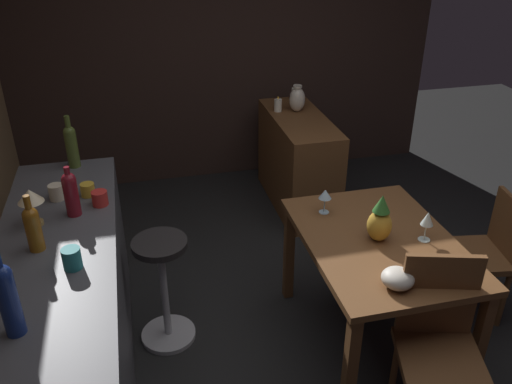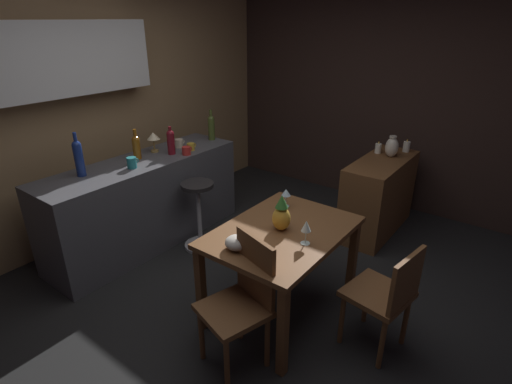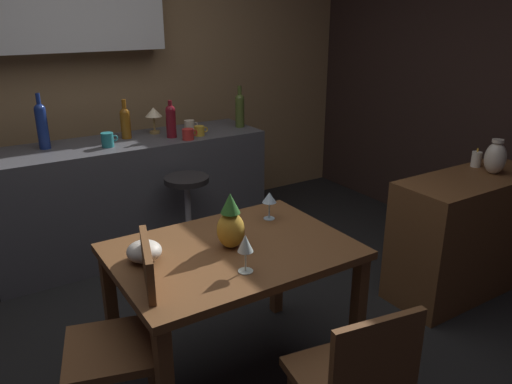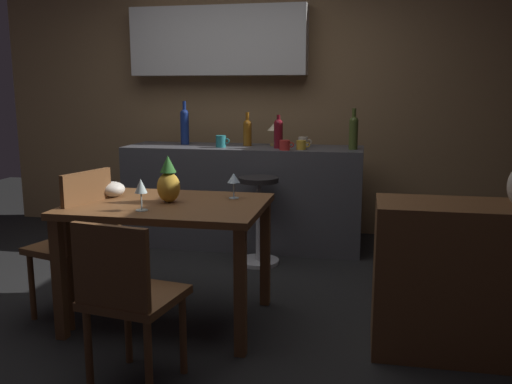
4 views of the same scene
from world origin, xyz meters
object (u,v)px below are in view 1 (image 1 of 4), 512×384
object	(u,v)px
bar_stool	(164,288)
chair_near_window	(438,340)
cup_teal	(72,258)
wine_bottle_ruby	(71,192)
counter_lamp	(30,199)
wine_bottle_olive	(71,144)
cup_cream	(56,192)
pillar_candle_tall	(295,94)
vase_ceramic_ivory	(297,99)
pineapple_centerpiece	(380,221)
pillar_candle_short	(278,105)
sideboard_cabinet	(298,162)
wine_glass_right	(427,220)
dining_table	(378,253)
cup_red	(100,198)
wine_glass_left	(325,195)
fruit_bowl	(398,278)
chair_by_doorway	(485,251)
wine_bottle_cobalt	(7,297)
cup_mustard	(88,189)
wine_bottle_amber	(33,226)

from	to	relation	value
bar_stool	chair_near_window	bearing A→B (deg)	-124.77
bar_stool	cup_teal	xyz separation A→B (m)	(-0.42, 0.41, 0.57)
wine_bottle_ruby	counter_lamp	size ratio (longest dim) A/B	1.37
counter_lamp	wine_bottle_olive	bearing A→B (deg)	-13.10
cup_cream	pillar_candle_tall	world-z (taller)	cup_cream
chair_near_window	vase_ceramic_ivory	world-z (taller)	vase_ceramic_ivory
pineapple_centerpiece	wine_bottle_ruby	size ratio (longest dim) A/B	0.97
bar_stool	cup_cream	size ratio (longest dim) A/B	6.01
pineapple_centerpiece	pillar_candle_short	size ratio (longest dim) A/B	2.13
chair_near_window	cup_cream	bearing A→B (deg)	57.03
sideboard_cabinet	wine_bottle_olive	distance (m)	2.01
cup_cream	wine_bottle_olive	bearing A→B (deg)	-9.83
wine_glass_right	cup_cream	bearing A→B (deg)	71.26
pineapple_centerpiece	dining_table	bearing A→B (deg)	-97.02
chair_near_window	cup_teal	world-z (taller)	cup_teal
dining_table	cup_red	size ratio (longest dim) A/B	9.30
dining_table	chair_near_window	distance (m)	0.59
chair_near_window	cup_red	bearing A→B (deg)	56.24
cup_red	pillar_candle_tall	distance (m)	2.40
wine_glass_left	wine_bottle_olive	xyz separation A→B (m)	(0.68, 1.46, 0.19)
wine_glass_right	fruit_bowl	distance (m)	0.49
chair_by_doorway	pillar_candle_tall	size ratio (longest dim) A/B	5.88
sideboard_cabinet	cup_red	world-z (taller)	cup_red
wine_bottle_ruby	cup_teal	bearing A→B (deg)	-177.72
wine_bottle_olive	wine_bottle_ruby	world-z (taller)	wine_bottle_olive
chair_near_window	wine_bottle_cobalt	xyz separation A→B (m)	(0.07, 1.88, 0.58)
cup_teal	pillar_candle_short	distance (m)	2.59
cup_mustard	cup_red	bearing A→B (deg)	-151.73
wine_glass_right	pillar_candle_short	size ratio (longest dim) A/B	1.36
vase_ceramic_ivory	pillar_candle_tall	bearing A→B (deg)	-14.70
cup_teal	pineapple_centerpiece	bearing A→B (deg)	-86.27
wine_glass_left	cup_red	distance (m)	1.31
wine_bottle_amber	wine_glass_left	bearing A→B (deg)	-80.80
wine_glass_right	wine_bottle_amber	bearing A→B (deg)	85.45
wine_bottle_amber	sideboard_cabinet	bearing A→B (deg)	-48.65
wine_glass_left	fruit_bowl	size ratio (longest dim) A/B	0.96
dining_table	fruit_bowl	size ratio (longest dim) A/B	7.06
fruit_bowl	pillar_candle_tall	size ratio (longest dim) A/B	1.15
wine_glass_right	pillar_candle_short	xyz separation A→B (m)	(2.02, 0.28, 0.00)
chair_near_window	wine_bottle_olive	bearing A→B (deg)	47.24
wine_bottle_amber	cup_cream	size ratio (longest dim) A/B	2.52
sideboard_cabinet	cup_cream	size ratio (longest dim) A/B	9.27
fruit_bowl	vase_ceramic_ivory	bearing A→B (deg)	-5.38
dining_table	vase_ceramic_ivory	bearing A→B (deg)	-3.43
cup_red	vase_ceramic_ivory	world-z (taller)	vase_ceramic_ivory
cup_teal	wine_bottle_cobalt	bearing A→B (deg)	153.91
wine_bottle_cobalt	counter_lamp	size ratio (longest dim) A/B	1.88
pineapple_centerpiece	fruit_bowl	distance (m)	0.42
chair_near_window	wine_bottle_amber	world-z (taller)	wine_bottle_amber
counter_lamp	pillar_candle_tall	size ratio (longest dim) A/B	1.48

